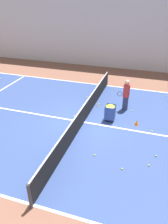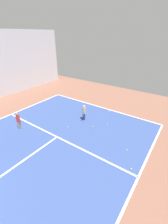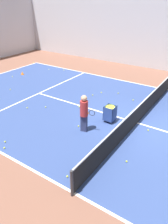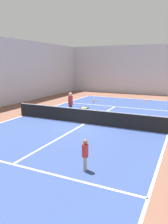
# 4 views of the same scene
# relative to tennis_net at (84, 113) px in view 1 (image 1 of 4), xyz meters

# --- Properties ---
(ground_plane) EXTENTS (37.20, 37.20, 0.00)m
(ground_plane) POSITION_rel_tennis_net_xyz_m (0.00, 0.00, -0.53)
(ground_plane) COLOR brown
(court_playing_area) EXTENTS (10.60, 24.55, 0.00)m
(court_playing_area) POSITION_rel_tennis_net_xyz_m (0.00, 0.00, -0.53)
(court_playing_area) COLOR navy
(court_playing_area) RESTS_ON ground
(line_sideline_left) EXTENTS (0.10, 24.55, 0.00)m
(line_sideline_left) POSITION_rel_tennis_net_xyz_m (-5.30, 0.00, -0.52)
(line_sideline_left) COLOR white
(line_sideline_left) RESTS_ON ground
(line_sideline_right) EXTENTS (0.10, 24.55, 0.00)m
(line_sideline_right) POSITION_rel_tennis_net_xyz_m (5.30, 0.00, -0.52)
(line_sideline_right) COLOR white
(line_sideline_right) RESTS_ON ground
(line_centre_service) EXTENTS (0.10, 13.50, 0.00)m
(line_centre_service) POSITION_rel_tennis_net_xyz_m (0.00, 0.00, -0.52)
(line_centre_service) COLOR white
(line_centre_service) RESTS_ON ground
(hall_enclosure_left) EXTENTS (0.15, 33.50, 6.38)m
(hall_enclosure_left) POSITION_rel_tennis_net_xyz_m (-9.70, 0.00, 2.66)
(hall_enclosure_left) COLOR silver
(hall_enclosure_left) RESTS_ON ground
(tennis_net) EXTENTS (10.90, 0.10, 1.02)m
(tennis_net) POSITION_rel_tennis_net_xyz_m (0.00, 0.00, 0.00)
(tennis_net) COLOR #2D2D33
(tennis_net) RESTS_ON ground
(coach_at_net) EXTENTS (0.43, 0.70, 1.80)m
(coach_at_net) POSITION_rel_tennis_net_xyz_m (-2.07, 1.80, 0.51)
(coach_at_net) COLOR #2D3351
(coach_at_net) RESTS_ON ground
(ball_cart) EXTENTS (0.53, 0.50, 0.87)m
(ball_cart) POSITION_rel_tennis_net_xyz_m (-0.63, 1.22, 0.08)
(ball_cart) COLOR #2D478C
(ball_cart) RESTS_ON ground
(training_cone_0) EXTENTS (0.22, 0.22, 0.30)m
(training_cone_0) POSITION_rel_tennis_net_xyz_m (-0.57, 2.63, -0.37)
(training_cone_0) COLOR orange
(training_cone_0) RESTS_ON ground
(tennis_ball_2) EXTENTS (0.07, 0.07, 0.07)m
(tennis_ball_2) POSITION_rel_tennis_net_xyz_m (2.32, 3.41, -0.49)
(tennis_ball_2) COLOR yellow
(tennis_ball_2) RESTS_ON ground
(tennis_ball_3) EXTENTS (0.07, 0.07, 0.07)m
(tennis_ball_3) POSITION_rel_tennis_net_xyz_m (2.39, 1.23, -0.49)
(tennis_ball_3) COLOR yellow
(tennis_ball_3) RESTS_ON ground
(tennis_ball_8) EXTENTS (0.07, 0.07, 0.07)m
(tennis_ball_8) POSITION_rel_tennis_net_xyz_m (-5.05, 3.76, -0.49)
(tennis_ball_8) COLOR yellow
(tennis_ball_8) RESTS_ON ground
(tennis_ball_13) EXTENTS (0.07, 0.07, 0.07)m
(tennis_ball_13) POSITION_rel_tennis_net_xyz_m (-2.25, 0.25, -0.49)
(tennis_ball_13) COLOR yellow
(tennis_ball_13) RESTS_ON ground
(tennis_ball_15) EXTENTS (0.07, 0.07, 0.07)m
(tennis_ball_15) POSITION_rel_tennis_net_xyz_m (-4.86, -7.00, -0.49)
(tennis_ball_15) COLOR yellow
(tennis_ball_15) RESTS_ON ground
(tennis_ball_17) EXTENTS (0.07, 0.07, 0.07)m
(tennis_ball_17) POSITION_rel_tennis_net_xyz_m (-4.18, -8.17, -0.49)
(tennis_ball_17) COLOR yellow
(tennis_ball_17) RESTS_ON ground
(tennis_ball_20) EXTENTS (0.07, 0.07, 0.07)m
(tennis_ball_20) POSITION_rel_tennis_net_xyz_m (-0.19, 3.41, -0.49)
(tennis_ball_20) COLOR yellow
(tennis_ball_20) RESTS_ON ground
(tennis_ball_21) EXTENTS (0.07, 0.07, 0.07)m
(tennis_ball_21) POSITION_rel_tennis_net_xyz_m (-2.13, 0.17, -0.49)
(tennis_ball_21) COLOR yellow
(tennis_ball_21) RESTS_ON ground
(tennis_ball_23) EXTENTS (0.07, 0.07, 0.07)m
(tennis_ball_23) POSITION_rel_tennis_net_xyz_m (1.65, 3.66, -0.49)
(tennis_ball_23) COLOR yellow
(tennis_ball_23) RESTS_ON ground
(tennis_ball_24) EXTENTS (0.07, 0.07, 0.07)m
(tennis_ball_24) POSITION_rel_tennis_net_xyz_m (-4.87, 0.61, -0.49)
(tennis_ball_24) COLOR yellow
(tennis_ball_24) RESTS_ON ground
(tennis_ball_26) EXTENTS (0.07, 0.07, 0.07)m
(tennis_ball_26) POSITION_rel_tennis_net_xyz_m (-1.93, 2.21, -0.49)
(tennis_ball_26) COLOR yellow
(tennis_ball_26) RESTS_ON ground
(tennis_ball_28) EXTENTS (0.07, 0.07, 0.07)m
(tennis_ball_28) POSITION_rel_tennis_net_xyz_m (2.83, 2.45, -0.49)
(tennis_ball_28) COLOR yellow
(tennis_ball_28) RESTS_ON ground
(tennis_ball_33) EXTENTS (0.07, 0.07, 0.07)m
(tennis_ball_33) POSITION_rel_tennis_net_xyz_m (-4.75, 4.09, -0.49)
(tennis_ball_33) COLOR yellow
(tennis_ball_33) RESTS_ON ground
(tennis_ball_34) EXTENTS (0.07, 0.07, 0.07)m
(tennis_ball_34) POSITION_rel_tennis_net_xyz_m (-2.99, -0.77, -0.49)
(tennis_ball_34) COLOR yellow
(tennis_ball_34) RESTS_ON ground
(tennis_ball_36) EXTENTS (0.07, 0.07, 0.07)m
(tennis_ball_36) POSITION_rel_tennis_net_xyz_m (-0.40, -0.69, -0.49)
(tennis_ball_36) COLOR yellow
(tennis_ball_36) RESTS_ON ground
(tennis_ball_37) EXTENTS (0.07, 0.07, 0.07)m
(tennis_ball_37) POSITION_rel_tennis_net_xyz_m (-1.96, 0.22, -0.49)
(tennis_ball_37) COLOR yellow
(tennis_ball_37) RESTS_ON ground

